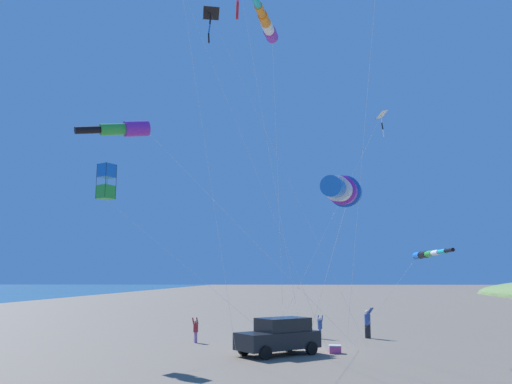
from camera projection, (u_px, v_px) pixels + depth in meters
ground_plane at (295, 349)px, 28.97m from camera, size 600.00×600.00×0.00m
parked_car at (279, 336)px, 27.02m from camera, size 4.53×4.10×1.85m
cooler_box at (335, 349)px, 27.49m from camera, size 0.62×0.42×0.42m
person_adult_flyer at (368, 321)px, 34.54m from camera, size 0.70×0.63×1.98m
person_child_green_jacket at (196, 329)px, 32.08m from camera, size 0.48×0.53×1.49m
person_child_grey_jacket at (320, 326)px, 34.21m from camera, size 0.40×0.49×1.48m
kite_windsock_checkered_midright at (124, 129)px, 22.16m from camera, size 12.55×10.04×10.59m
kite_delta_magenta_far_left at (211, 15)px, 33.80m from camera, size 9.93×1.68×21.04m
kite_windsock_black_fish_shape at (267, 25)px, 23.69m from camera, size 1.22×11.56×15.75m
kite_windsock_teal_far_right at (343, 191)px, 13.91m from camera, size 1.79×21.11×6.93m
kite_delta_green_low_center at (380, 116)px, 32.80m from camera, size 7.14×6.73×14.24m
kite_windsock_long_streamer_right at (428, 254)px, 25.06m from camera, size 2.78×11.36×5.18m
kite_box_rainbow_low_near at (106, 182)px, 28.51m from camera, size 10.19×2.27×10.01m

